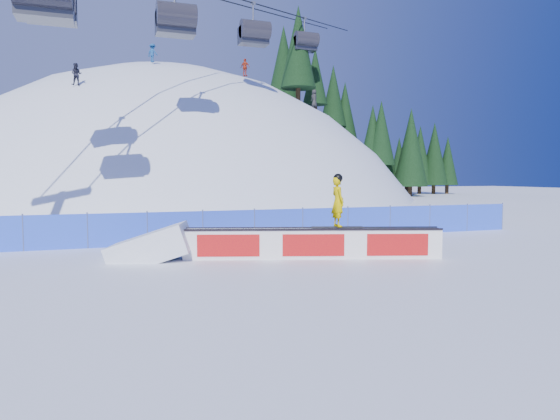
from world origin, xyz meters
name	(u,v)px	position (x,y,z in m)	size (l,w,h in m)	color
ground	(327,257)	(0.00, 0.00, 0.00)	(160.00, 160.00, 0.00)	white
snow_hill	(169,358)	(0.00, 42.00, -18.00)	(64.00, 64.00, 64.00)	white
treeline	(372,121)	(24.39, 39.96, 9.07)	(26.89, 12.96, 21.33)	#2F2012
safety_fence	(279,224)	(0.00, 4.50, 0.60)	(22.05, 0.05, 1.30)	blue
chairlift	(242,3)	(4.74, 27.49, 16.89)	(40.80, 41.70, 22.00)	gray
rail_box	(313,243)	(-0.49, 0.01, 0.46)	(7.62, 2.85, 0.94)	white
snow_ramp	(151,259)	(-5.14, 1.46, 0.00)	(2.32, 1.55, 0.87)	white
snowboarder	(338,201)	(0.24, -0.22, 1.74)	(1.58, 0.74, 1.64)	black
distant_skiers	(193,71)	(1.20, 31.08, 11.74)	(21.73, 6.68, 5.40)	black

